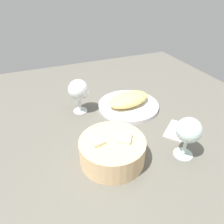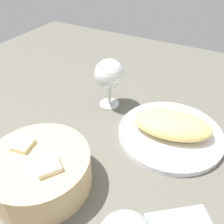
# 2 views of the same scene
# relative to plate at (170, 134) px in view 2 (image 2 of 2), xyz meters

# --- Properties ---
(ground_plane) EXTENTS (1.40, 1.40, 0.02)m
(ground_plane) POSITION_rel_plate_xyz_m (0.14, 0.12, -0.02)
(ground_plane) COLOR #5E5B51
(plate) EXTENTS (0.25, 0.25, 0.01)m
(plate) POSITION_rel_plate_xyz_m (0.00, 0.00, 0.00)
(plate) COLOR white
(plate) RESTS_ON ground_plane
(omelette) EXTENTS (0.20, 0.14, 0.04)m
(omelette) POSITION_rel_plate_xyz_m (0.00, 0.00, 0.03)
(omelette) COLOR #ECD071
(omelette) RESTS_ON plate
(lettuce_garnish) EXTENTS (0.04, 0.04, 0.01)m
(lettuce_garnish) POSITION_rel_plate_xyz_m (-0.05, -0.03, 0.01)
(lettuce_garnish) COLOR #4C7F38
(lettuce_garnish) RESTS_ON plate
(bread_basket) EXTENTS (0.19, 0.19, 0.08)m
(bread_basket) POSITION_rel_plate_xyz_m (0.18, 0.25, 0.03)
(bread_basket) COLOR #DAB682
(bread_basket) RESTS_ON ground_plane
(wine_glass_near) EXTENTS (0.08, 0.08, 0.14)m
(wine_glass_near) POSITION_rel_plate_xyz_m (0.19, -0.05, 0.09)
(wine_glass_near) COLOR silver
(wine_glass_near) RESTS_ON ground_plane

